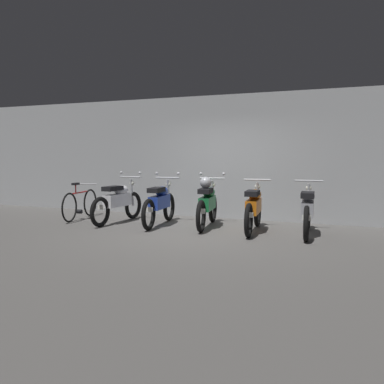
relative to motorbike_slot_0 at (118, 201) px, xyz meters
The scene contains 8 objects.
ground_plane 2.22m from the motorbike_slot_0, 14.78° to the right, with size 80.00×80.00×0.00m, color #565451.
back_wall 2.89m from the motorbike_slot_0, 39.51° to the left, with size 16.00×0.30×2.97m, color #9EA0A3.
motorbike_slot_0 is the anchor object (origin of this frame).
motorbike_slot_1 1.04m from the motorbike_slot_0, ahead, with size 0.59×1.95×1.15m.
motorbike_slot_2 2.10m from the motorbike_slot_0, ahead, with size 0.59×1.94×1.15m.
motorbike_slot_3 3.13m from the motorbike_slot_0, ahead, with size 0.56×1.95×1.03m.
motorbike_slot_4 4.18m from the motorbike_slot_0, ahead, with size 0.56×1.95×1.03m.
bicycle 1.14m from the motorbike_slot_0, behind, with size 0.50×1.71×0.89m.
Camera 1 is at (3.21, -7.65, 1.54)m, focal length 39.87 mm.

